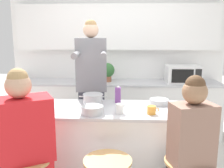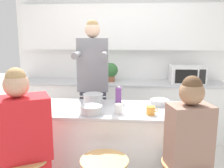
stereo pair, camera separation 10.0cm
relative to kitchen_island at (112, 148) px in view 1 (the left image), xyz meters
name	(u,v)px [view 1 (the left image)]	position (x,y,z in m)	size (l,w,h in m)	color
wall_back	(117,44)	(0.00, 1.81, 1.07)	(3.69, 0.22, 2.70)	white
back_counter	(116,108)	(0.00, 1.53, 0.00)	(3.42, 0.60, 0.93)	white
kitchen_island	(112,148)	(0.00, 0.00, 0.00)	(1.68, 0.70, 0.93)	black
person_cooking	(92,94)	(-0.29, 0.55, 0.48)	(0.43, 0.61, 1.89)	#383842
person_wrapped_blanket	(24,159)	(-0.70, -0.68, 0.21)	(0.57, 0.48, 1.45)	red
person_seated_near	(190,167)	(0.67, -0.68, 0.18)	(0.37, 0.33, 1.40)	#333338
cooking_pot	(93,100)	(-0.21, 0.08, 0.53)	(0.31, 0.22, 0.13)	#B7BABC
fruit_bowl	(159,102)	(0.53, 0.17, 0.49)	(0.21, 0.21, 0.06)	#B7BABC
mixing_bowl_steel	(92,110)	(-0.18, -0.21, 0.50)	(0.22, 0.22, 0.08)	#B7BABC
coffee_cup_near	(152,110)	(0.40, -0.18, 0.50)	(0.12, 0.09, 0.08)	orange
coffee_cup_far	(120,109)	(0.09, -0.17, 0.51)	(0.11, 0.08, 0.10)	white
banana_bunch	(44,111)	(-0.67, -0.20, 0.49)	(0.18, 0.13, 0.06)	yellow
juice_carton	(118,95)	(0.06, 0.24, 0.55)	(0.06, 0.06, 0.19)	#7A428E
microwave	(183,74)	(1.08, 1.49, 0.60)	(0.54, 0.38, 0.28)	white
potted_plant	(107,71)	(-0.15, 1.53, 0.64)	(0.24, 0.24, 0.31)	#93563D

